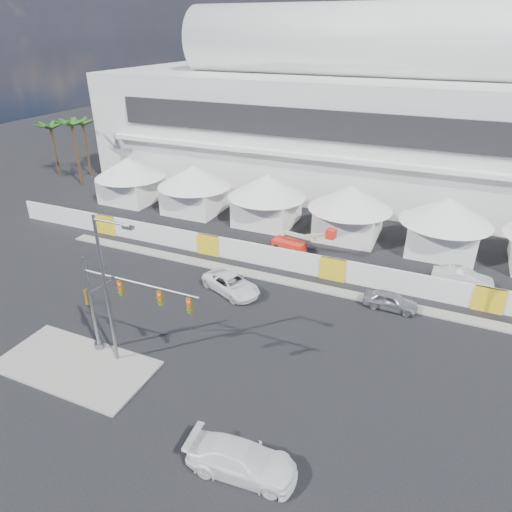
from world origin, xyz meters
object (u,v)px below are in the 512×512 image
at_px(sedan_silver, 391,301).
at_px(traffic_mast, 115,306).
at_px(boom_lift, 295,243).
at_px(lot_car_a, 463,279).
at_px(pickup_near, 242,460).
at_px(streetlight_median, 108,283).
at_px(pickup_curb, 231,284).

bearing_deg(sedan_silver, traffic_mast, 131.83).
height_order(sedan_silver, boom_lift, boom_lift).
bearing_deg(sedan_silver, lot_car_a, -39.62).
xyz_separation_m(lot_car_a, traffic_mast, (-20.00, -18.52, 3.10)).
bearing_deg(pickup_near, streetlight_median, 63.50).
bearing_deg(streetlight_median, lot_car_a, 43.75).
height_order(sedan_silver, lot_car_a, lot_car_a).
relative_size(pickup_near, traffic_mast, 0.65).
bearing_deg(pickup_curb, lot_car_a, -40.65).
xyz_separation_m(pickup_curb, boom_lift, (2.23, 9.22, 0.12)).
bearing_deg(lot_car_a, pickup_curb, 115.02).
bearing_deg(pickup_near, traffic_mast, 61.97).
bearing_deg(traffic_mast, pickup_curb, 74.16).
relative_size(sedan_silver, boom_lift, 0.64).
bearing_deg(streetlight_median, traffic_mast, 116.42).
xyz_separation_m(streetlight_median, boom_lift, (4.91, 19.82, -5.00)).
xyz_separation_m(sedan_silver, lot_car_a, (4.91, 5.65, 0.11)).
relative_size(streetlight_median, boom_lift, 1.57).
height_order(sedan_silver, traffic_mast, traffic_mast).
xyz_separation_m(pickup_curb, lot_car_a, (17.11, 8.35, 0.06)).
relative_size(pickup_near, lot_car_a, 1.13).
distance_m(streetlight_median, boom_lift, 21.02).
relative_size(pickup_curb, streetlight_median, 0.53).
bearing_deg(boom_lift, streetlight_median, -95.10).
bearing_deg(traffic_mast, lot_car_a, 42.80).
distance_m(sedan_silver, traffic_mast, 20.08).
height_order(sedan_silver, pickup_near, pickup_near).
xyz_separation_m(traffic_mast, streetlight_median, (0.21, -0.42, 1.95)).
bearing_deg(lot_car_a, streetlight_median, 132.77).
bearing_deg(pickup_curb, traffic_mast, -172.49).
xyz_separation_m(sedan_silver, boom_lift, (-9.96, 6.53, 0.16)).
height_order(lot_car_a, boom_lift, boom_lift).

